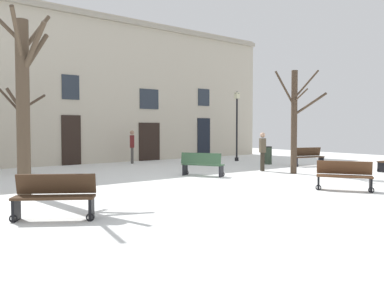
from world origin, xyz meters
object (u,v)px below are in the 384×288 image
tree_center (24,96)px  bench_back_to_back_right (308,156)px  tree_right_of_center (295,119)px  bench_by_litter_bin (55,196)px  tree_left_of_center (24,124)px  litter_bin (268,155)px  bench_back_to_back_left (344,175)px  person_near_bench (132,145)px  bench_far_corner (202,164)px  streetlamp (237,119)px  person_by_shop_door (263,150)px

tree_center → bench_back_to_back_right: (13.26, 0.23, -2.29)m
tree_right_of_center → bench_by_litter_bin: bearing=-168.5°
tree_left_of_center → bench_by_litter_bin: size_ratio=2.59×
litter_bin → bench_back_to_back_left: 8.40m
litter_bin → person_near_bench: bearing=139.7°
tree_center → bench_back_to_back_left: size_ratio=3.42×
tree_right_of_center → litter_bin: tree_right_of_center is taller
tree_center → bench_back_to_back_right: tree_center is taller
bench_back_to_back_right → person_near_bench: size_ratio=0.98×
bench_far_corner → bench_back_to_back_left: 5.42m
streetlamp → bench_far_corner: bearing=-144.3°
tree_center → tree_left_of_center: 5.47m
bench_back_to_back_left → person_by_shop_door: 5.45m
tree_left_of_center → bench_far_corner: bearing=-43.0°
tree_left_of_center → streetlamp: 11.33m
litter_bin → person_by_shop_door: size_ratio=0.55×
bench_back_to_back_right → tree_right_of_center: bearing=-135.6°
tree_right_of_center → streetlamp: tree_right_of_center is taller
tree_center → bench_far_corner: (6.59, 0.27, -2.30)m
tree_center → bench_far_corner: bearing=2.3°
tree_left_of_center → streetlamp: (11.29, -0.77, 0.39)m
person_by_shop_door → tree_center: bearing=-56.3°
bench_back_to_back_right → person_by_shop_door: person_by_shop_door is taller
person_near_bench → tree_center: bearing=164.6°
litter_bin → bench_back_to_back_right: litter_bin is taller
tree_left_of_center → bench_back_to_back_left: (6.68, -10.28, -1.60)m
tree_right_of_center → bench_back_to_back_right: tree_right_of_center is taller
tree_center → bench_by_litter_bin: (-0.24, -3.47, -2.29)m
bench_back_to_back_left → person_near_bench: person_near_bench is taller
tree_right_of_center → person_by_shop_door: bearing=104.6°
streetlamp → person_near_bench: streetlamp is taller
litter_bin → person_near_bench: size_ratio=0.52×
bench_by_litter_bin → person_near_bench: bearing=87.0°
tree_left_of_center → person_by_shop_door: 10.13m
bench_back_to_back_right → bench_back_to_back_left: 7.49m
bench_far_corner → bench_by_litter_bin: size_ratio=1.04×
streetlamp → person_near_bench: (-5.56, 2.21, -1.45)m
tree_left_of_center → bench_back_to_back_left: tree_left_of_center is taller
bench_by_litter_bin → bench_back_to_back_right: bearing=47.4°
bench_back_to_back_right → bench_far_corner: size_ratio=1.03×
litter_bin → person_by_shop_door: (-2.61, -2.00, 0.47)m
bench_far_corner → person_near_bench: size_ratio=0.95×
tree_left_of_center → person_by_shop_door: tree_left_of_center is taller
person_near_bench → bench_by_litter_bin: bearing=175.3°
tree_left_of_center → litter_bin: 11.78m
tree_right_of_center → litter_bin: 4.48m
bench_back_to_back_left → person_by_shop_door: (1.93, 5.07, 0.49)m
tree_right_of_center → person_by_shop_door: size_ratio=2.53×
litter_bin → bench_back_to_back_right: bearing=-65.8°
bench_far_corner → tree_center: bearing=62.8°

